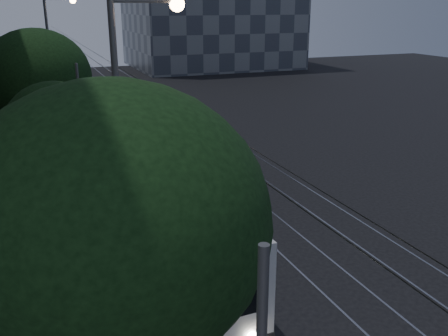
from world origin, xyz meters
TOP-DOWN VIEW (x-y plane):
  - ground at (0.00, 0.00)m, footprint 120.00×120.00m
  - sidewalk at (-7.50, 20.00)m, footprint 5.00×90.00m
  - tram_rails at (2.50, 20.00)m, footprint 4.52×90.00m
  - overhead_wires at (-4.97, 20.00)m, footprint 2.23×90.00m
  - trolleybus at (-3.95, 1.01)m, footprint 3.02×12.42m
  - pickup_silver at (-2.70, 12.66)m, footprint 3.43×6.08m
  - car_white_a at (-4.25, 18.13)m, footprint 1.88×4.60m
  - car_white_b at (-4.22, 21.33)m, footprint 2.86×5.28m
  - car_white_c at (-2.70, 26.66)m, footprint 2.72×3.99m
  - car_white_d at (-2.76, 30.41)m, footprint 1.89×3.84m
  - tree_0 at (-6.50, -6.62)m, footprint 5.50×5.50m
  - tree_1 at (-6.72, 5.80)m, footprint 3.93×3.93m
  - tree_2 at (-7.00, 13.48)m, footprint 5.59×5.59m
  - tree_3 at (-6.50, 17.43)m, footprint 5.60×5.60m
  - tree_4 at (-6.50, 28.75)m, footprint 4.93×4.93m
  - tree_5 at (-6.72, 36.14)m, footprint 3.99×3.99m
  - streetlamp_near at (-4.80, -0.05)m, footprint 2.23×0.44m
  - streetlamp_far at (-5.30, 24.71)m, footprint 2.29×0.44m

SIDE VIEW (x-z plane):
  - ground at x=0.00m, z-range 0.00..0.00m
  - tram_rails at x=2.50m, z-range 0.00..0.02m
  - sidewalk at x=-7.50m, z-range 0.00..0.15m
  - car_white_c at x=-2.70m, z-range 0.00..1.25m
  - car_white_d at x=-2.76m, z-range 0.00..1.26m
  - car_white_b at x=-4.22m, z-range 0.00..1.45m
  - car_white_a at x=-4.25m, z-range 0.00..1.56m
  - pickup_silver at x=-2.70m, z-range 0.00..1.60m
  - trolleybus at x=-3.95m, z-range -1.11..4.51m
  - overhead_wires at x=-4.97m, z-range 0.47..6.47m
  - tree_1 at x=-6.72m, z-range 1.11..6.91m
  - tree_5 at x=-6.72m, z-range 1.15..7.09m
  - tree_3 at x=-6.50m, z-range 0.97..7.96m
  - tree_4 at x=-6.50m, z-range 1.20..8.08m
  - tree_2 at x=-7.00m, z-range 1.22..8.72m
  - tree_0 at x=-6.50m, z-range 1.27..8.80m
  - streetlamp_near at x=-4.80m, z-range 0.98..10.06m
  - streetlamp_far at x=-5.30m, z-range 0.99..10.36m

